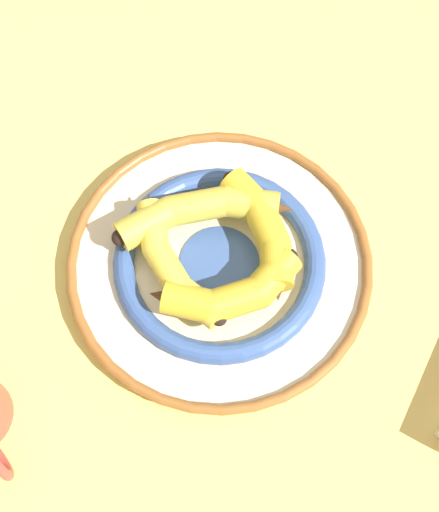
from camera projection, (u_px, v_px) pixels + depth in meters
name	position (u px, v px, depth m)	size (l,w,h in m)	color
ground_plane	(188.00, 249.00, 0.88)	(2.80, 2.80, 0.00)	#E5CC6B
decorative_bowl	(219.00, 263.00, 0.85)	(0.37, 0.37, 0.03)	beige
banana_a	(230.00, 293.00, 0.79)	(0.18, 0.08, 0.04)	gold
banana_b	(264.00, 231.00, 0.83)	(0.06, 0.18, 0.04)	gold
banana_c	(201.00, 211.00, 0.84)	(0.22, 0.09, 0.04)	gold
banana_d	(171.00, 263.00, 0.81)	(0.06, 0.19, 0.03)	yellow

